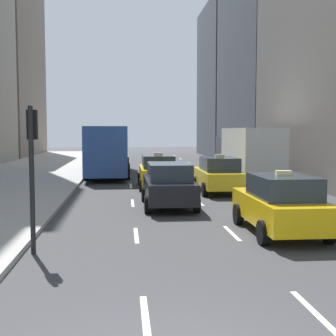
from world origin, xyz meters
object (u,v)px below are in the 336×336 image
taxi_lead (218,175)px  sedan_silver_behind (169,185)px  taxi_third (158,171)px  traffic_light_pole (32,155)px  taxi_second (281,204)px  box_truck (247,152)px  city_bus (108,149)px

taxi_lead → sedan_silver_behind: taxi_lead is taller
taxi_third → traffic_light_pole: traffic_light_pole is taller
sedan_silver_behind → taxi_lead: bearing=55.1°
taxi_second → traffic_light_pole: 7.09m
box_truck → traffic_light_pole: (-9.55, -15.81, 0.70)m
taxi_second → sedan_silver_behind: 5.79m
box_truck → traffic_light_pole: traffic_light_pole is taller
taxi_lead → traffic_light_pole: 12.67m
taxi_lead → box_truck: size_ratio=0.52×
sedan_silver_behind → box_truck: (5.60, 9.20, 0.82)m
taxi_lead → city_bus: bearing=120.1°
box_truck → taxi_third: bearing=-151.0°
taxi_third → city_bus: 8.15m
taxi_lead → box_truck: bearing=61.7°
taxi_lead → taxi_second: bearing=-90.0°
taxi_third → traffic_light_pole: size_ratio=1.22×
sedan_silver_behind → city_bus: 14.01m
city_bus → taxi_second: bearing=-73.3°
taxi_lead → taxi_third: size_ratio=1.00×
taxi_lead → taxi_third: bearing=143.2°
taxi_third → sedan_silver_behind: size_ratio=0.94×
box_truck → taxi_second: bearing=-101.1°
taxi_lead → box_truck: box_truck is taller
taxi_second → sedan_silver_behind: size_ratio=0.94×
sedan_silver_behind → city_bus: city_bus is taller
city_bus → taxi_third: bearing=-69.7°
taxi_third → box_truck: size_ratio=0.52×
taxi_third → city_bus: size_ratio=0.38×
taxi_second → taxi_lead: bearing=90.0°
city_bus → box_truck: city_bus is taller
box_truck → taxi_lead: bearing=-118.3°
city_bus → traffic_light_pole: size_ratio=3.23×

